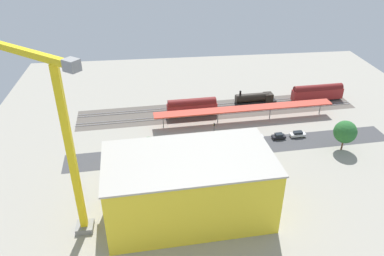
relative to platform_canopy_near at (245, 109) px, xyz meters
The scene contains 23 objects.
ground_plane 14.55m from the platform_canopy_near, 59.97° to the left, with size 152.20×152.20×0.00m, color #9E998C.
rail_bed 11.91m from the platform_canopy_near, 51.20° to the right, with size 95.12×14.24×0.01m, color #5B544C.
street_asphalt 17.84m from the platform_canopy_near, 66.32° to the left, with size 95.12×9.00×0.01m, color #424244.
track_rails 11.84m from the platform_canopy_near, 51.20° to the right, with size 94.97×13.31×0.12m.
platform_canopy_near is the anchor object (origin of this frame).
locomotive 13.93m from the platform_canopy_near, 120.95° to the right, with size 14.93×3.85×5.38m.
passenger_coach 31.92m from the platform_canopy_near, 158.35° to the right, with size 18.88×3.96×6.08m.
freight_coach_far 17.41m from the platform_canopy_near, 18.55° to the right, with size 16.80×4.09×6.10m.
parked_car_0 18.61m from the platform_canopy_near, 138.72° to the left, with size 4.75×1.87×1.76m.
parked_car_1 15.04m from the platform_canopy_near, 121.60° to the left, with size 4.10×2.06×1.69m.
parked_car_2 12.69m from the platform_canopy_near, 93.80° to the left, with size 4.31×2.20×1.71m.
parked_car_3 14.46m from the platform_canopy_near, 64.69° to the left, with size 4.56×2.22×1.69m.
parked_car_4 18.19m from the platform_canopy_near, 45.95° to the left, with size 4.50×1.77×1.80m.
construction_building 47.35m from the platform_canopy_near, 61.33° to the left, with size 35.14×18.69×14.74m, color yellow.
construction_roof_slab 48.43m from the platform_canopy_near, 61.33° to the left, with size 35.74×19.29×0.40m, color #ADA89E.
tower_crane 65.67m from the platform_canopy_near, 42.74° to the left, with size 18.86×16.05×38.89m.
box_truck_0 35.10m from the platform_canopy_near, 48.40° to the left, with size 10.35×4.00×3.29m.
box_truck_1 34.47m from the platform_canopy_near, 50.62° to the left, with size 8.45×3.54×3.31m.
box_truck_2 42.59m from the platform_canopy_near, 40.02° to the left, with size 9.12×3.08×3.30m.
street_tree_0 28.54m from the platform_canopy_near, 47.46° to the left, with size 4.63×4.63×7.68m.
street_tree_1 31.28m from the platform_canopy_near, 139.25° to the left, with size 6.39×6.39×9.04m.
street_tree_2 37.72m from the platform_canopy_near, 34.71° to the left, with size 5.96×5.96×8.27m.
traffic_light 16.38m from the platform_canopy_near, 43.36° to the left, with size 0.50×0.36×5.91m.
Camera 1 is at (22.55, 92.95, 58.73)m, focal length 35.03 mm.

